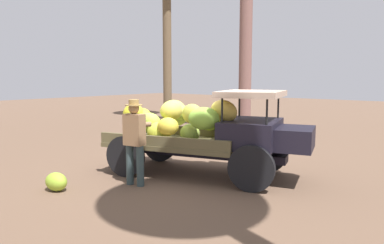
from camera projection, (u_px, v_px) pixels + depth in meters
ground_plane at (185, 172)px, 8.29m from camera, size 60.00×60.00×0.00m
truck at (206, 131)px, 7.97m from camera, size 4.66×2.77×1.89m
farmer at (135, 137)px, 7.21m from camera, size 0.52×0.49×1.74m
loose_banana_bunch at (56, 182)px, 6.93m from camera, size 0.53×0.38×0.37m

